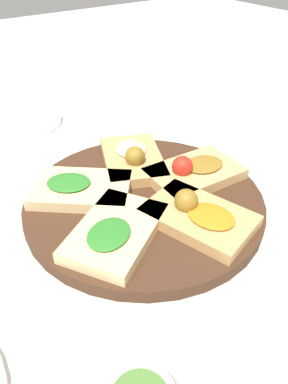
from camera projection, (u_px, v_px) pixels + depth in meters
name	position (u px, v px, depth m)	size (l,w,h in m)	color
ground_plane	(144.00, 207.00, 0.60)	(3.00, 3.00, 0.00)	silver
serving_board	(144.00, 202.00, 0.60)	(0.38, 0.38, 0.02)	#422819
focaccia_slice_0	(133.00, 158.00, 0.66)	(0.18, 0.15, 0.05)	tan
focaccia_slice_1	(80.00, 189.00, 0.59)	(0.17, 0.18, 0.02)	#E5C689
focaccia_slice_2	(115.00, 232.00, 0.51)	(0.16, 0.18, 0.02)	#E5C689
focaccia_slice_3	(198.00, 215.00, 0.53)	(0.17, 0.14, 0.05)	tan
focaccia_slice_4	(194.00, 172.00, 0.62)	(0.11, 0.16, 0.05)	tan
plate_right	(8.00, 121.00, 0.84)	(0.24, 0.24, 0.02)	white
napkin_stack	(193.00, 114.00, 0.88)	(0.10, 0.09, 0.01)	white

